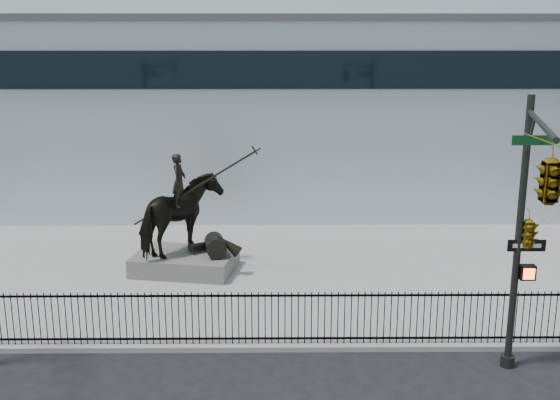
{
  "coord_description": "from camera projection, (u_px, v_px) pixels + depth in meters",
  "views": [
    {
      "loc": [
        0.96,
        -15.23,
        8.26
      ],
      "look_at": [
        1.14,
        6.0,
        3.04
      ],
      "focal_mm": 42.0,
      "sensor_mm": 36.0,
      "label": 1
    }
  ],
  "objects": [
    {
      "name": "ground",
      "position": [
        237.0,
        371.0,
        16.75
      ],
      "size": [
        120.0,
        120.0,
        0.0
      ],
      "primitive_type": "plane",
      "color": "black",
      "rests_on": "ground"
    },
    {
      "name": "traffic_signal_right",
      "position": [
        537.0,
        207.0,
        13.7
      ],
      "size": [
        2.17,
        6.86,
        7.0
      ],
      "color": "black",
      "rests_on": "ground"
    },
    {
      "name": "picket_fence",
      "position": [
        239.0,
        318.0,
        17.75
      ],
      "size": [
        22.1,
        0.1,
        1.5
      ],
      "color": "black",
      "rests_on": "plaza"
    },
    {
      "name": "equestrian_statue",
      "position": [
        185.0,
        217.0,
        23.1
      ],
      "size": [
        4.41,
        3.12,
        3.78
      ],
      "rotation": [
        0.0,
        0.0,
        -0.17
      ],
      "color": "black",
      "rests_on": "statue_plinth"
    },
    {
      "name": "plaza",
      "position": [
        248.0,
        273.0,
        23.53
      ],
      "size": [
        30.0,
        12.0,
        0.15
      ],
      "primitive_type": "cube",
      "color": "gray",
      "rests_on": "ground"
    },
    {
      "name": "building",
      "position": [
        256.0,
        111.0,
        35.1
      ],
      "size": [
        44.0,
        14.0,
        9.0
      ],
      "primitive_type": "cube",
      "color": "silver",
      "rests_on": "ground"
    },
    {
      "name": "statue_plinth",
      "position": [
        185.0,
        262.0,
        23.52
      ],
      "size": [
        3.85,
        2.96,
        0.65
      ],
      "primitive_type": "cube",
      "rotation": [
        0.0,
        0.0,
        -0.17
      ],
      "color": "#55534E",
      "rests_on": "plaza"
    }
  ]
}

